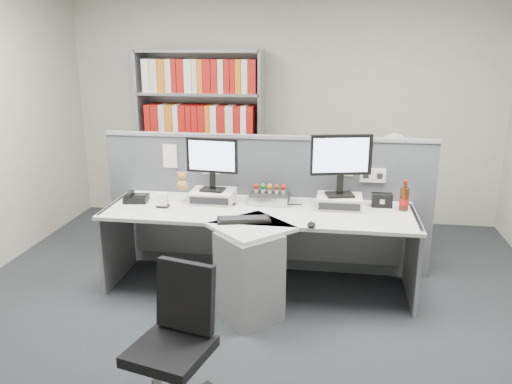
% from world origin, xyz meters
% --- Properties ---
extents(ground, '(5.50, 5.50, 0.00)m').
position_xyz_m(ground, '(0.00, 0.00, 0.00)').
color(ground, '#2C3034').
rests_on(ground, ground).
extents(room_shell, '(5.04, 5.54, 2.72)m').
position_xyz_m(room_shell, '(0.00, 0.00, 1.79)').
color(room_shell, '#B1AF9E').
rests_on(room_shell, ground).
extents(partition, '(3.00, 0.08, 1.27)m').
position_xyz_m(partition, '(0.00, 1.25, 0.65)').
color(partition, '#51555C').
rests_on(partition, ground).
extents(desk, '(2.60, 1.20, 0.72)m').
position_xyz_m(desk, '(0.00, 0.60, 0.46)').
color(desk, silver).
rests_on(desk, ground).
extents(monitor_riser_left, '(0.38, 0.31, 0.10)m').
position_xyz_m(monitor_riser_left, '(-0.43, 0.98, 0.77)').
color(monitor_riser_left, beige).
rests_on(monitor_riser_left, desk).
extents(monitor_riser_right, '(0.38, 0.31, 0.10)m').
position_xyz_m(monitor_riser_right, '(0.67, 0.98, 0.77)').
color(monitor_riser_right, beige).
rests_on(monitor_riser_right, desk).
extents(monitor_left, '(0.46, 0.16, 0.46)m').
position_xyz_m(monitor_left, '(-0.43, 0.98, 1.10)').
color(monitor_left, black).
rests_on(monitor_left, monitor_riser_left).
extents(monitor_right, '(0.51, 0.21, 0.52)m').
position_xyz_m(monitor_right, '(0.67, 0.98, 1.13)').
color(monitor_right, black).
rests_on(monitor_right, monitor_riser_right).
extents(desktop_pc, '(0.33, 0.30, 0.09)m').
position_xyz_m(desktop_pc, '(0.07, 1.03, 0.76)').
color(desktop_pc, black).
rests_on(desktop_pc, desk).
extents(figurines, '(0.29, 0.05, 0.09)m').
position_xyz_m(figurines, '(0.07, 1.01, 0.86)').
color(figurines, beige).
rests_on(figurines, desktop_pc).
extents(keyboard, '(0.44, 0.25, 0.03)m').
position_xyz_m(keyboard, '(-0.08, 0.51, 0.73)').
color(keyboard, black).
rests_on(keyboard, desk).
extents(mouse, '(0.06, 0.10, 0.04)m').
position_xyz_m(mouse, '(0.46, 0.45, 0.74)').
color(mouse, black).
rests_on(mouse, desk).
extents(desk_phone, '(0.22, 0.20, 0.08)m').
position_xyz_m(desk_phone, '(-1.11, 0.87, 0.75)').
color(desk_phone, black).
rests_on(desk_phone, desk).
extents(desk_calendar, '(0.10, 0.08, 0.12)m').
position_xyz_m(desk_calendar, '(-0.82, 0.75, 0.77)').
color(desk_calendar, black).
rests_on(desk_calendar, desk).
extents(plush_toy, '(0.10, 0.10, 0.17)m').
position_xyz_m(plush_toy, '(-0.70, 0.94, 0.89)').
color(plush_toy, '#B3753B').
rests_on(plush_toy, monitor_riser_left).
extents(speaker, '(0.17, 0.10, 0.12)m').
position_xyz_m(speaker, '(1.03, 1.05, 0.78)').
color(speaker, black).
rests_on(speaker, desk).
extents(cola_bottle, '(0.08, 0.08, 0.26)m').
position_xyz_m(cola_bottle, '(1.20, 0.97, 0.82)').
color(cola_bottle, '#3F190A').
rests_on(cola_bottle, desk).
extents(shelving_unit, '(1.41, 0.40, 2.00)m').
position_xyz_m(shelving_unit, '(-0.90, 2.44, 0.98)').
color(shelving_unit, gray).
rests_on(shelving_unit, ground).
extents(filing_cabinet, '(0.45, 0.61, 0.70)m').
position_xyz_m(filing_cabinet, '(1.20, 1.99, 0.35)').
color(filing_cabinet, gray).
rests_on(filing_cabinet, ground).
extents(desk_fan, '(0.29, 0.18, 0.50)m').
position_xyz_m(desk_fan, '(1.20, 1.99, 1.01)').
color(desk_fan, white).
rests_on(desk_fan, filing_cabinet).
extents(office_chair, '(0.57, 0.57, 0.86)m').
position_xyz_m(office_chair, '(-0.24, -0.79, 0.46)').
color(office_chair, silver).
rests_on(office_chair, ground).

